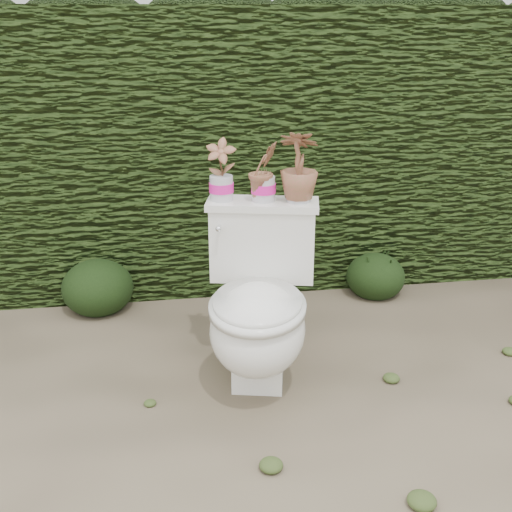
{
  "coord_description": "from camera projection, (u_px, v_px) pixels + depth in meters",
  "views": [
    {
      "loc": [
        -0.34,
        -2.32,
        1.57
      ],
      "look_at": [
        0.07,
        0.31,
        0.55
      ],
      "focal_mm": 45.0,
      "sensor_mm": 36.0,
      "label": 1
    }
  ],
  "objects": [
    {
      "name": "potted_plant_right",
      "position": [
        299.0,
        168.0,
        2.8
      ],
      "size": [
        0.21,
        0.21,
        0.3
      ],
      "primitive_type": "imported",
      "rotation": [
        0.0,
        0.0,
        2.85
      ],
      "color": "#316820",
      "rests_on": "toilet"
    },
    {
      "name": "ground",
      "position": [
        251.0,
        402.0,
        2.75
      ],
      "size": [
        60.0,
        60.0,
        0.0
      ],
      "primitive_type": "plane",
      "color": "#7D6F56",
      "rests_on": "ground"
    },
    {
      "name": "liriope_clump_1",
      "position": [
        97.0,
        283.0,
        3.55
      ],
      "size": [
        0.39,
        0.39,
        0.32
      ],
      "primitive_type": "ellipsoid",
      "color": "black",
      "rests_on": "ground"
    },
    {
      "name": "toilet",
      "position": [
        259.0,
        309.0,
        2.79
      ],
      "size": [
        0.59,
        0.76,
        0.78
      ],
      "rotation": [
        0.0,
        0.0,
        -0.23
      ],
      "color": "white",
      "rests_on": "ground"
    },
    {
      "name": "liriope_clump_2",
      "position": [
        376.0,
        272.0,
        3.76
      ],
      "size": [
        0.34,
        0.34,
        0.27
      ],
      "primitive_type": "ellipsoid",
      "color": "black",
      "rests_on": "ground"
    },
    {
      "name": "potted_plant_left",
      "position": [
        221.0,
        171.0,
        2.83
      ],
      "size": [
        0.16,
        0.13,
        0.26
      ],
      "primitive_type": "imported",
      "rotation": [
        0.0,
        0.0,
        5.97
      ],
      "color": "#316820",
      "rests_on": "toilet"
    },
    {
      "name": "hedge",
      "position": [
        213.0,
        144.0,
        3.94
      ],
      "size": [
        8.0,
        1.0,
        1.6
      ],
      "primitive_type": "cube",
      "color": "#304617",
      "rests_on": "ground"
    },
    {
      "name": "potted_plant_center",
      "position": [
        263.0,
        173.0,
        2.81
      ],
      "size": [
        0.17,
        0.16,
        0.25
      ],
      "primitive_type": "imported",
      "rotation": [
        0.0,
        0.0,
        0.46
      ],
      "color": "#316820",
      "rests_on": "toilet"
    }
  ]
}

